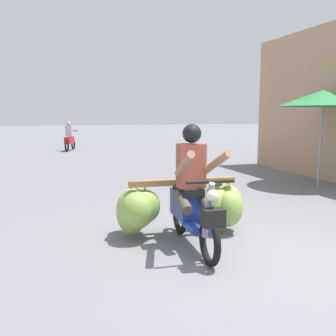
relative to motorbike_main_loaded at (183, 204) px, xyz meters
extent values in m
plane|color=slate|center=(0.63, -1.11, -0.47)|extent=(120.00, 120.00, 0.00)
torus|color=black|center=(-0.06, -1.02, -0.19)|extent=(0.12, 0.56, 0.56)
torus|color=black|center=(0.03, 0.17, -0.19)|extent=(0.12, 0.56, 0.56)
cube|color=navy|center=(-0.03, -0.52, -0.15)|extent=(0.28, 0.58, 0.08)
cube|color=navy|center=(0.00, -0.13, 0.03)|extent=(0.33, 0.66, 0.36)
cube|color=black|center=(0.00, -0.21, 0.25)|extent=(0.30, 0.62, 0.10)
cylinder|color=gray|center=(-0.06, -0.96, 0.15)|extent=(0.09, 0.29, 0.69)
cylinder|color=black|center=(-0.06, -1.00, 0.49)|extent=(0.56, 0.08, 0.04)
sphere|color=silver|center=(-0.07, -1.08, 0.35)|extent=(0.14, 0.14, 0.14)
cube|color=black|center=(-0.07, -1.12, 0.11)|extent=(0.25, 0.18, 0.20)
cube|color=navy|center=(-0.06, -1.02, 0.11)|extent=(0.12, 0.29, 0.04)
cube|color=olive|center=(0.01, 0.02, 0.31)|extent=(1.50, 0.21, 0.08)
cube|color=olive|center=(0.03, 0.20, 0.28)|extent=(1.35, 0.18, 0.06)
ellipsoid|color=#83A645|center=(0.66, -0.10, -0.09)|extent=(0.43, 0.40, 0.52)
cylinder|color=#998459|center=(0.66, -0.10, 0.23)|extent=(0.02, 0.02, 0.18)
ellipsoid|color=#86AA49|center=(-0.51, 0.08, -0.01)|extent=(0.43, 0.39, 0.46)
cylinder|color=#998459|center=(-0.51, 0.08, 0.26)|extent=(0.02, 0.02, 0.13)
ellipsoid|color=#7DA140|center=(-0.59, 0.35, -0.09)|extent=(0.56, 0.53, 0.62)
cylinder|color=#998459|center=(-0.59, 0.35, 0.25)|extent=(0.02, 0.02, 0.14)
ellipsoid|color=#88AC4B|center=(0.54, 0.01, -0.11)|extent=(0.51, 0.47, 0.62)
cylinder|color=#998459|center=(0.54, 0.01, 0.24)|extent=(0.02, 0.02, 0.15)
ellipsoid|color=#85A948|center=(-0.64, -0.01, -0.03)|extent=(0.53, 0.50, 0.50)
cylinder|color=#998459|center=(-0.64, -0.01, 0.26)|extent=(0.02, 0.02, 0.13)
ellipsoid|color=#8DB150|center=(-0.68, 0.17, -0.09)|extent=(0.45, 0.41, 0.63)
cylinder|color=#998459|center=(-0.68, 0.17, 0.26)|extent=(0.02, 0.02, 0.12)
ellipsoid|color=#85A948|center=(0.66, 0.26, -0.01)|extent=(0.47, 0.44, 0.53)
cylinder|color=#998459|center=(0.66, 0.26, 0.27)|extent=(0.02, 0.02, 0.10)
ellipsoid|color=#8BAF4E|center=(0.72, 0.07, -0.07)|extent=(0.55, 0.52, 0.59)
cylinder|color=#998459|center=(0.72, 0.07, 0.26)|extent=(0.02, 0.02, 0.13)
cube|color=#994738|center=(-0.01, -0.32, 0.58)|extent=(0.35, 0.24, 0.56)
sphere|color=black|center=(-0.01, -0.34, 0.99)|extent=(0.24, 0.24, 0.24)
cylinder|color=#9E7051|center=(0.16, -0.68, 0.65)|extent=(0.09, 0.72, 0.39)
cylinder|color=#9E7051|center=(-0.23, -0.65, 0.65)|extent=(0.19, 0.72, 0.39)
cylinder|color=#4C4238|center=(0.12, -0.45, 0.15)|extent=(0.16, 0.45, 0.27)
cylinder|color=#4C4238|center=(-0.16, -0.43, 0.15)|extent=(0.16, 0.45, 0.27)
torus|color=black|center=(-0.32, 14.25, -0.21)|extent=(0.25, 0.52, 0.52)
torus|color=black|center=(-0.69, 13.21, -0.21)|extent=(0.25, 0.52, 0.52)
cube|color=red|center=(-0.54, 13.64, 0.03)|extent=(0.53, 0.93, 0.32)
cylinder|color=black|center=(-0.34, 14.20, 0.45)|extent=(0.48, 0.20, 0.04)
cube|color=#B2B7C6|center=(-0.55, 13.62, 0.48)|extent=(0.35, 0.29, 0.52)
sphere|color=tan|center=(-0.54, 13.64, 0.83)|extent=(0.20, 0.20, 0.20)
cylinder|color=#99999E|center=(4.45, 2.57, 0.53)|extent=(0.05, 0.05, 1.99)
cone|color=#2D8447|center=(4.45, 2.57, 1.61)|extent=(2.05, 2.05, 0.37)
camera|label=1|loc=(-1.81, -4.76, 1.22)|focal=40.47mm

